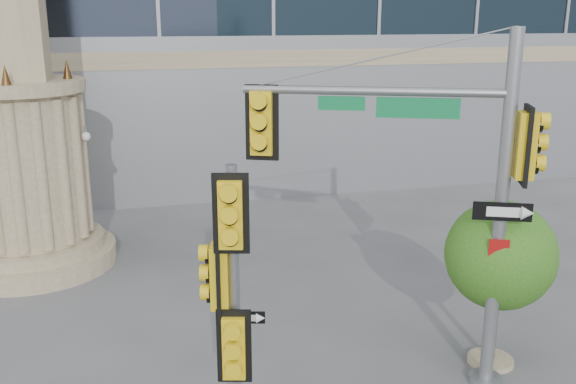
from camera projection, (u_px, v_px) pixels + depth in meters
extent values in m
cylinder|color=gray|center=(35.00, 256.00, 17.83)|extent=(4.40, 4.40, 0.50)
cylinder|color=gray|center=(33.00, 242.00, 17.72)|extent=(3.80, 3.80, 0.30)
cylinder|color=gray|center=(25.00, 167.00, 17.14)|extent=(3.00, 3.00, 4.00)
cylinder|color=gray|center=(16.00, 86.00, 16.57)|extent=(3.50, 3.50, 0.30)
cone|color=#472D14|center=(67.00, 69.00, 16.77)|extent=(0.24, 0.24, 0.50)
cylinder|color=slate|center=(485.00, 379.00, 12.14)|extent=(0.61, 0.61, 0.13)
cylinder|color=slate|center=(500.00, 218.00, 11.28)|extent=(0.24, 0.24, 6.55)
cylinder|color=slate|center=(374.00, 91.00, 11.04)|extent=(4.28, 1.94, 0.15)
cube|color=#0E763C|center=(418.00, 108.00, 10.98)|extent=(1.32, 0.60, 0.35)
cube|color=yellow|center=(262.00, 123.00, 11.50)|extent=(0.67, 0.52, 1.36)
cube|color=yellow|center=(526.00, 145.00, 10.89)|extent=(0.52, 0.67, 1.36)
cube|color=black|center=(502.00, 212.00, 11.09)|extent=(0.94, 0.42, 0.33)
cube|color=#A0100E|center=(498.00, 253.00, 11.30)|extent=(0.33, 0.17, 0.50)
cylinder|color=slate|center=(235.00, 317.00, 9.63)|extent=(0.17, 0.17, 4.70)
cube|color=yellow|center=(231.00, 214.00, 8.98)|extent=(0.57, 0.39, 1.17)
cube|color=yellow|center=(220.00, 276.00, 9.46)|extent=(0.39, 0.57, 1.17)
cube|color=yellow|center=(234.00, 346.00, 9.53)|extent=(0.57, 0.39, 1.17)
cube|color=black|center=(246.00, 317.00, 9.51)|extent=(0.57, 0.18, 0.19)
cylinder|color=gray|center=(490.00, 360.00, 12.84)|extent=(0.90, 0.90, 0.10)
cylinder|color=#382314|center=(494.00, 322.00, 12.61)|extent=(0.14, 0.14, 1.80)
sphere|color=#275B14|center=(500.00, 255.00, 12.24)|extent=(2.10, 2.10, 2.10)
sphere|color=#275B14|center=(512.00, 263.00, 12.66)|extent=(1.30, 1.30, 1.30)
sphere|color=#275B14|center=(490.00, 274.00, 11.99)|extent=(1.10, 1.10, 1.10)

